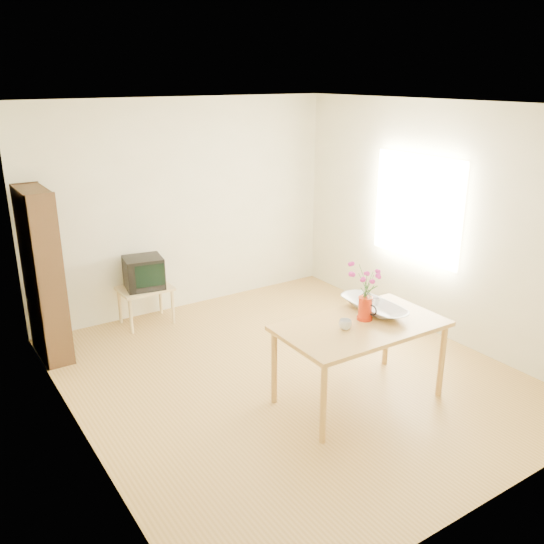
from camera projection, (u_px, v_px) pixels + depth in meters
room at (292, 249)px, 5.34m from camera, size 4.50×4.50×4.50m
table at (361, 332)px, 5.12m from camera, size 1.50×0.87×0.75m
tv_stand at (145, 293)px, 6.81m from camera, size 0.60×0.45×0.46m
bookshelf at (44, 281)px, 5.90m from camera, size 0.28×0.70×1.80m
pitcher at (365, 309)px, 5.16m from camera, size 0.14×0.22×0.22m
flowers at (367, 280)px, 5.06m from camera, size 0.25×0.25×0.35m
mug at (345, 325)px, 4.97m from camera, size 0.11×0.11×0.09m
bowl at (375, 288)px, 5.30m from camera, size 0.49×0.49×0.46m
teacup_a at (371, 293)px, 5.29m from camera, size 0.10×0.10×0.07m
teacup_b at (377, 291)px, 5.35m from camera, size 0.07×0.07×0.06m
television at (143, 272)px, 6.74m from camera, size 0.49×0.46×0.37m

